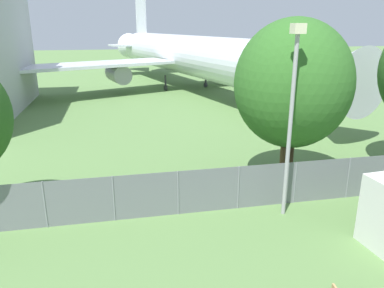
% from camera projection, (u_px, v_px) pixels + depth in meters
% --- Properties ---
extents(perimeter_fence, '(56.07, 0.07, 1.89)m').
position_uv_depth(perimeter_fence, '(238.00, 188.00, 15.55)').
color(perimeter_fence, slate).
rests_on(perimeter_fence, ground).
extents(airplane, '(38.12, 47.06, 12.93)m').
position_uv_depth(airplane, '(191.00, 56.00, 42.77)').
color(airplane, silver).
rests_on(airplane, ground).
extents(tree_near_hangar, '(5.21, 5.21, 7.76)m').
position_uv_depth(tree_near_hangar, '(293.00, 85.00, 16.59)').
color(tree_near_hangar, '#4C3823').
rests_on(tree_near_hangar, ground).
extents(light_mast, '(0.44, 0.44, 7.46)m').
position_uv_depth(light_mast, '(292.00, 104.00, 14.00)').
color(light_mast, '#99999E').
rests_on(light_mast, ground).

